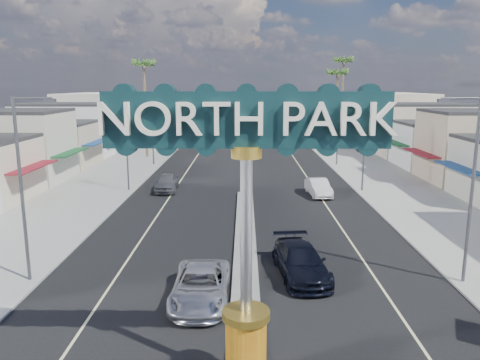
{
  "coord_description": "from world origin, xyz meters",
  "views": [
    {
      "loc": [
        -0.05,
        -11.42,
        9.49
      ],
      "look_at": [
        -0.29,
        12.89,
        4.53
      ],
      "focal_mm": 35.0,
      "sensor_mm": 36.0,
      "label": 1
    }
  ],
  "objects_px": {
    "palm_left_far": "(144,69)",
    "car_parked_right": "(318,187)",
    "traffic_signal_left": "(168,130)",
    "suv_left": "(201,286)",
    "streetlight_l_far": "(168,118)",
    "streetlight_l_mid": "(128,135)",
    "traffic_signal_right": "(323,130)",
    "suv_right": "(301,261)",
    "palm_right_mid": "(337,77)",
    "car_parked_left": "(167,183)",
    "streetlight_r_far": "(322,118)",
    "streetlight_l_near": "(24,181)",
    "palm_right_far": "(343,65)",
    "streetlight_r_mid": "(363,136)",
    "gateway_sign": "(246,207)",
    "streetlight_r_near": "(469,182)"
  },
  "relations": [
    {
      "from": "palm_right_far",
      "to": "streetlight_r_near",
      "type": "bearing_deg",
      "value": -95.02
    },
    {
      "from": "streetlight_r_far",
      "to": "palm_right_far",
      "type": "relative_size",
      "value": 0.64
    },
    {
      "from": "palm_left_far",
      "to": "streetlight_l_mid",
      "type": "bearing_deg",
      "value": -82.69
    },
    {
      "from": "streetlight_r_mid",
      "to": "palm_right_far",
      "type": "xyz_separation_m",
      "value": [
        4.57,
        32.0,
        7.32
      ]
    },
    {
      "from": "traffic_signal_left",
      "to": "streetlight_l_far",
      "type": "xyz_separation_m",
      "value": [
        -1.25,
        8.01,
        0.79
      ]
    },
    {
      "from": "streetlight_l_far",
      "to": "palm_right_mid",
      "type": "height_order",
      "value": "palm_right_mid"
    },
    {
      "from": "streetlight_l_near",
      "to": "palm_left_far",
      "type": "bearing_deg",
      "value": 93.67
    },
    {
      "from": "gateway_sign",
      "to": "traffic_signal_left",
      "type": "height_order",
      "value": "gateway_sign"
    },
    {
      "from": "traffic_signal_left",
      "to": "car_parked_left",
      "type": "relative_size",
      "value": 1.3
    },
    {
      "from": "streetlight_l_far",
      "to": "car_parked_right",
      "type": "height_order",
      "value": "streetlight_l_far"
    },
    {
      "from": "traffic_signal_right",
      "to": "palm_left_far",
      "type": "relative_size",
      "value": 0.46
    },
    {
      "from": "streetlight_l_mid",
      "to": "suv_left",
      "type": "relative_size",
      "value": 1.68
    },
    {
      "from": "streetlight_l_mid",
      "to": "palm_right_far",
      "type": "relative_size",
      "value": 0.64
    },
    {
      "from": "streetlight_l_far",
      "to": "palm_right_far",
      "type": "bearing_deg",
      "value": 21.46
    },
    {
      "from": "palm_left_far",
      "to": "streetlight_r_near",
      "type": "bearing_deg",
      "value": -59.64
    },
    {
      "from": "streetlight_l_near",
      "to": "palm_right_mid",
      "type": "relative_size",
      "value": 0.74
    },
    {
      "from": "streetlight_r_far",
      "to": "traffic_signal_right",
      "type": "bearing_deg",
      "value": -98.86
    },
    {
      "from": "gateway_sign",
      "to": "traffic_signal_right",
      "type": "height_order",
      "value": "gateway_sign"
    },
    {
      "from": "gateway_sign",
      "to": "streetlight_r_near",
      "type": "relative_size",
      "value": 1.02
    },
    {
      "from": "traffic_signal_right",
      "to": "palm_right_mid",
      "type": "distance_m",
      "value": 14.1
    },
    {
      "from": "palm_right_mid",
      "to": "suv_left",
      "type": "bearing_deg",
      "value": -107.33
    },
    {
      "from": "palm_right_far",
      "to": "streetlight_l_far",
      "type": "bearing_deg",
      "value": -158.54
    },
    {
      "from": "palm_right_far",
      "to": "palm_left_far",
      "type": "bearing_deg",
      "value": -156.8
    },
    {
      "from": "gateway_sign",
      "to": "suv_left",
      "type": "relative_size",
      "value": 1.71
    },
    {
      "from": "palm_left_far",
      "to": "car_parked_right",
      "type": "distance_m",
      "value": 30.98
    },
    {
      "from": "streetlight_l_near",
      "to": "palm_right_mid",
      "type": "height_order",
      "value": "palm_right_mid"
    },
    {
      "from": "palm_left_far",
      "to": "streetlight_l_far",
      "type": "bearing_deg",
      "value": 37.92
    },
    {
      "from": "streetlight_l_far",
      "to": "car_parked_left",
      "type": "relative_size",
      "value": 1.96
    },
    {
      "from": "streetlight_l_mid",
      "to": "suv_left",
      "type": "xyz_separation_m",
      "value": [
        8.43,
        -22.06,
        -4.32
      ]
    },
    {
      "from": "streetlight_l_far",
      "to": "palm_right_mid",
      "type": "bearing_deg",
      "value": 9.69
    },
    {
      "from": "suv_right",
      "to": "traffic_signal_right",
      "type": "bearing_deg",
      "value": 72.29
    },
    {
      "from": "traffic_signal_right",
      "to": "palm_right_far",
      "type": "xyz_separation_m",
      "value": [
        5.82,
        18.01,
        8.11
      ]
    },
    {
      "from": "traffic_signal_left",
      "to": "suv_left",
      "type": "relative_size",
      "value": 1.12
    },
    {
      "from": "streetlight_l_near",
      "to": "streetlight_r_near",
      "type": "height_order",
      "value": "same"
    },
    {
      "from": "palm_left_far",
      "to": "streetlight_r_mid",
      "type": "bearing_deg",
      "value": -40.48
    },
    {
      "from": "gateway_sign",
      "to": "palm_right_mid",
      "type": "distance_m",
      "value": 55.76
    },
    {
      "from": "gateway_sign",
      "to": "traffic_signal_right",
      "type": "relative_size",
      "value": 1.53
    },
    {
      "from": "palm_right_mid",
      "to": "car_parked_right",
      "type": "distance_m",
      "value": 30.1
    },
    {
      "from": "streetlight_r_mid",
      "to": "streetlight_l_mid",
      "type": "bearing_deg",
      "value": 180.0
    },
    {
      "from": "streetlight_l_mid",
      "to": "streetlight_r_mid",
      "type": "xyz_separation_m",
      "value": [
        20.87,
        0.0,
        0.0
      ]
    },
    {
      "from": "traffic_signal_left",
      "to": "suv_right",
      "type": "height_order",
      "value": "traffic_signal_left"
    },
    {
      "from": "car_parked_left",
      "to": "streetlight_r_mid",
      "type": "bearing_deg",
      "value": -1.73
    },
    {
      "from": "streetlight_r_near",
      "to": "palm_right_far",
      "type": "height_order",
      "value": "palm_right_far"
    },
    {
      "from": "streetlight_l_mid",
      "to": "streetlight_r_far",
      "type": "relative_size",
      "value": 1.0
    },
    {
      "from": "traffic_signal_left",
      "to": "streetlight_l_mid",
      "type": "height_order",
      "value": "streetlight_l_mid"
    },
    {
      "from": "traffic_signal_right",
      "to": "suv_right",
      "type": "height_order",
      "value": "traffic_signal_right"
    },
    {
      "from": "traffic_signal_right",
      "to": "streetlight_r_mid",
      "type": "distance_m",
      "value": 14.07
    },
    {
      "from": "traffic_signal_right",
      "to": "streetlight_l_far",
      "type": "height_order",
      "value": "streetlight_l_far"
    },
    {
      "from": "streetlight_l_mid",
      "to": "car_parked_left",
      "type": "bearing_deg",
      "value": 0.62
    },
    {
      "from": "streetlight_r_near",
      "to": "suv_left",
      "type": "relative_size",
      "value": 1.68
    }
  ]
}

